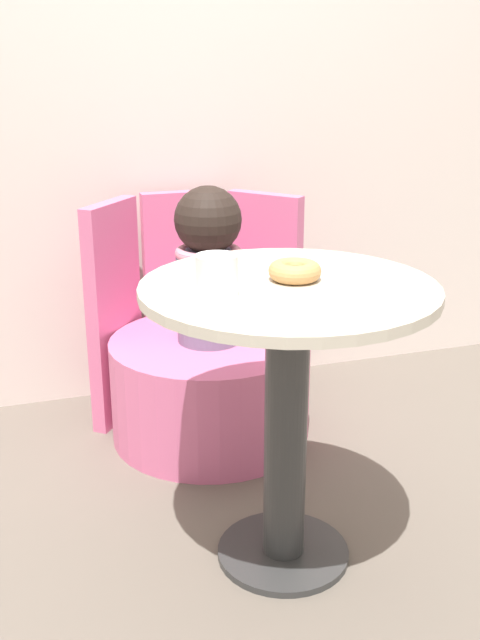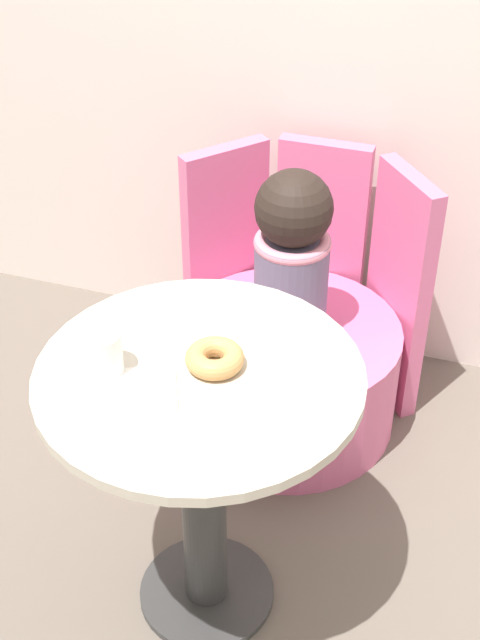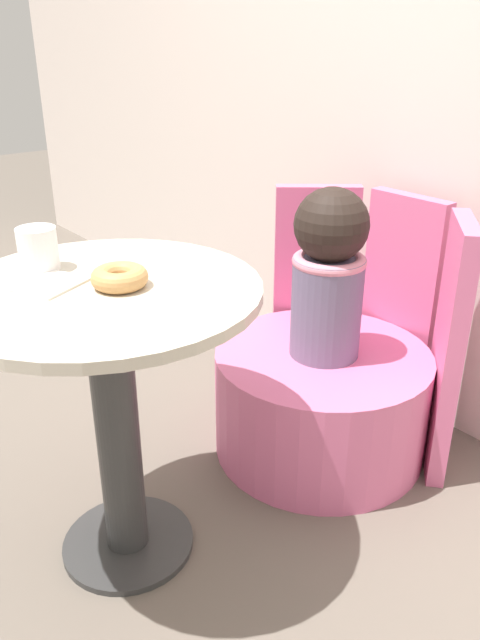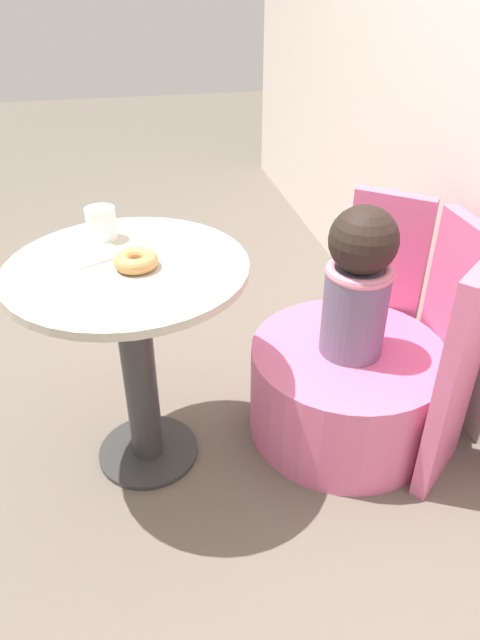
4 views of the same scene
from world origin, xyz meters
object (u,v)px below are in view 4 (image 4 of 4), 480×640
at_px(round_table, 134,327).
at_px(child_figure, 358,282).
at_px(tub_chair, 345,389).
at_px(cup, 101,224).
at_px(donut, 136,261).

distance_m(round_table, child_figure, 0.70).
bearing_deg(tub_chair, cup, -104.48).
height_order(tub_chair, child_figure, child_figure).
relative_size(tub_chair, child_figure, 1.31).
bearing_deg(round_table, child_figure, 89.40).
distance_m(tub_chair, cup, 0.99).
height_order(round_table, donut, donut).
xyz_separation_m(tub_chair, child_figure, (0.00, 0.00, 0.43)).
height_order(tub_chair, donut, donut).
bearing_deg(child_figure, donut, -88.52).
height_order(donut, cup, cup).
height_order(tub_chair, cup, cup).
bearing_deg(round_table, cup, -162.16).
xyz_separation_m(child_figure, cup, (-0.20, -0.76, 0.18)).
bearing_deg(round_table, donut, 47.74).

